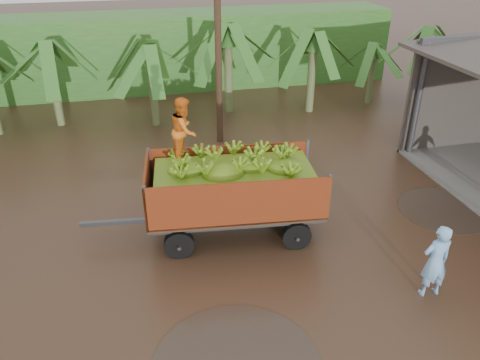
# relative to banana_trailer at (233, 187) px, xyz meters

# --- Properties ---
(ground) EXTENTS (100.00, 100.00, 0.00)m
(ground) POSITION_rel_banana_trailer_xyz_m (1.97, -2.35, -1.36)
(ground) COLOR black
(ground) RESTS_ON ground
(hedge_north) EXTENTS (22.00, 3.00, 3.60)m
(hedge_north) POSITION_rel_banana_trailer_xyz_m (-0.03, 13.65, 0.44)
(hedge_north) COLOR #2D661E
(hedge_north) RESTS_ON ground
(banana_trailer) EXTENTS (6.27, 2.61, 3.72)m
(banana_trailer) POSITION_rel_banana_trailer_xyz_m (0.00, 0.00, 0.00)
(banana_trailer) COLOR #AC3D18
(banana_trailer) RESTS_ON ground
(man_blue) EXTENTS (0.66, 0.44, 1.80)m
(man_blue) POSITION_rel_banana_trailer_xyz_m (3.72, -3.39, -0.46)
(man_blue) COLOR #7FB2E8
(man_blue) RESTS_ON ground
(utility_pole) EXTENTS (1.20, 0.24, 8.05)m
(utility_pole) POSITION_rel_banana_trailer_xyz_m (0.84, 6.04, 2.72)
(utility_pole) COLOR #47301E
(utility_pole) RESTS_ON ground
(banana_plants) EXTENTS (24.34, 20.55, 4.47)m
(banana_plants) POSITION_rel_banana_trailer_xyz_m (-4.15, 3.79, 0.51)
(banana_plants) COLOR #2D661E
(banana_plants) RESTS_ON ground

